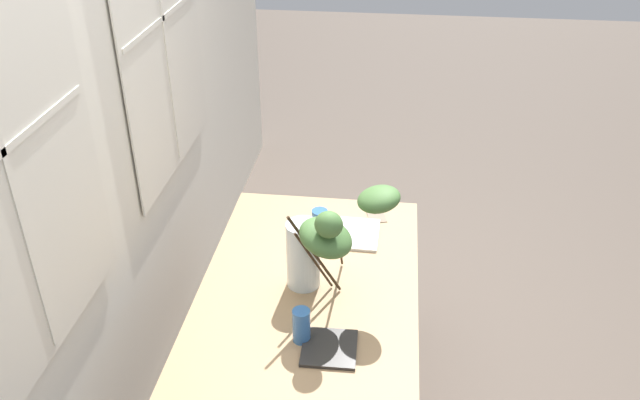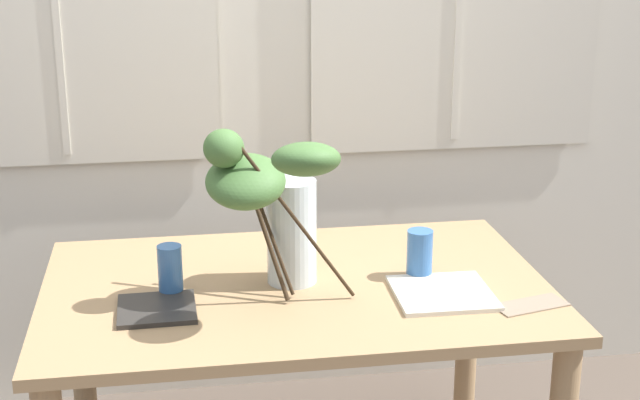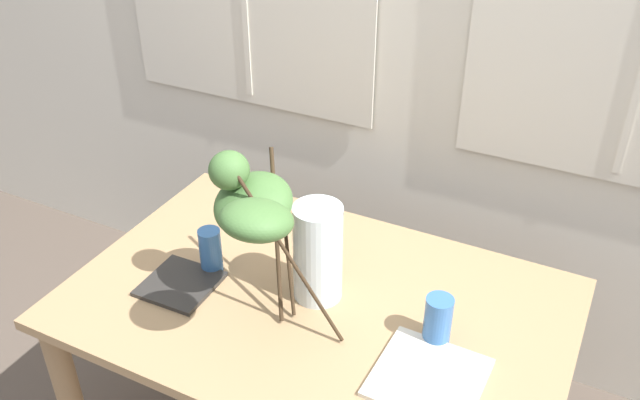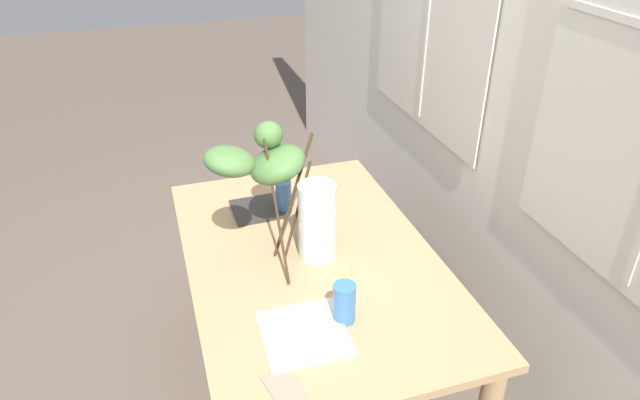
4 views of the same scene
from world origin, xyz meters
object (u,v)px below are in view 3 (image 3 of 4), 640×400
Objects in this scene: drinking_glass_blue_left at (211,250)px; drinking_glass_blue_right at (438,320)px; dining_table at (316,328)px; plate_square_right at (428,377)px; vase_with_branches at (284,231)px; plate_square_left at (180,284)px.

drinking_glass_blue_right is (0.70, 0.02, -0.00)m from drinking_glass_blue_left.
drinking_glass_blue_left is (-0.35, -0.02, 0.18)m from dining_table.
drinking_glass_blue_left is 0.53× the size of plate_square_right.
plate_square_right is at bearing -20.26° from dining_table.
vase_with_branches reaches higher than drinking_glass_blue_right.
vase_with_branches is 3.53× the size of drinking_glass_blue_left.
drinking_glass_blue_left reaches higher than plate_square_left.
dining_table is 0.39m from drinking_glass_blue_left.
vase_with_branches is 3.58× the size of drinking_glass_blue_right.
dining_table is at bearing 2.69° from drinking_glass_blue_left.
vase_with_branches is 1.88× the size of plate_square_right.
dining_table is 0.38m from vase_with_branches.
vase_with_branches is 0.46m from drinking_glass_blue_right.
drinking_glass_blue_left reaches higher than dining_table.
vase_with_branches is 0.34m from drinking_glass_blue_left.
dining_table is 5.35× the size of plate_square_right.
vase_with_branches is at bearing -9.38° from drinking_glass_blue_left.
drinking_glass_blue_left is at bearing 170.62° from vase_with_branches.
drinking_glass_blue_right is 0.75m from plate_square_left.
dining_table is 6.95× the size of plate_square_left.
plate_square_left is at bearing -109.62° from drinking_glass_blue_left.
drinking_glass_blue_right is at bearing 101.39° from plate_square_right.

